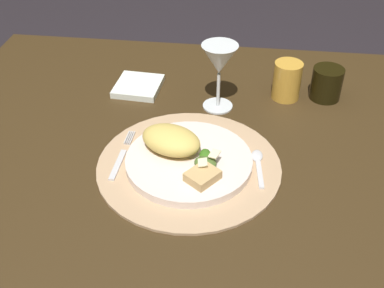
{
  "coord_description": "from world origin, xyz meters",
  "views": [
    {
      "loc": [
        0.16,
        -0.83,
        1.35
      ],
      "look_at": [
        0.06,
        -0.04,
        0.74
      ],
      "focal_mm": 44.94,
      "sensor_mm": 36.0,
      "label": 1
    }
  ],
  "objects_px": {
    "napkin": "(138,86)",
    "spoon": "(258,162)",
    "amber_tumbler": "(287,81)",
    "wine_glass": "(219,62)",
    "fork": "(121,157)",
    "dark_tumbler": "(327,83)",
    "dinner_plate": "(189,161)",
    "dining_table": "(169,199)"
  },
  "relations": [
    {
      "from": "napkin",
      "to": "dark_tumbler",
      "type": "relative_size",
      "value": 1.46
    },
    {
      "from": "dining_table",
      "to": "spoon",
      "type": "distance_m",
      "value": 0.28
    },
    {
      "from": "napkin",
      "to": "amber_tumbler",
      "type": "xyz_separation_m",
      "value": [
        0.37,
        0.01,
        0.04
      ]
    },
    {
      "from": "fork",
      "to": "wine_glass",
      "type": "bearing_deg",
      "value": 51.52
    },
    {
      "from": "dinner_plate",
      "to": "amber_tumbler",
      "type": "height_order",
      "value": "amber_tumbler"
    },
    {
      "from": "dining_table",
      "to": "spoon",
      "type": "relative_size",
      "value": 9.4
    },
    {
      "from": "dining_table",
      "to": "napkin",
      "type": "xyz_separation_m",
      "value": [
        -0.11,
        0.2,
        0.19
      ]
    },
    {
      "from": "dinner_plate",
      "to": "fork",
      "type": "distance_m",
      "value": 0.14
    },
    {
      "from": "napkin",
      "to": "amber_tumbler",
      "type": "distance_m",
      "value": 0.37
    },
    {
      "from": "dinner_plate",
      "to": "dark_tumbler",
      "type": "distance_m",
      "value": 0.43
    },
    {
      "from": "napkin",
      "to": "amber_tumbler",
      "type": "bearing_deg",
      "value": 1.09
    },
    {
      "from": "napkin",
      "to": "spoon",
      "type": "bearing_deg",
      "value": -41.02
    },
    {
      "from": "wine_glass",
      "to": "dark_tumbler",
      "type": "xyz_separation_m",
      "value": [
        0.26,
        0.07,
        -0.08
      ]
    },
    {
      "from": "napkin",
      "to": "dinner_plate",
      "type": "bearing_deg",
      "value": -59.82
    },
    {
      "from": "wine_glass",
      "to": "dark_tumbler",
      "type": "distance_m",
      "value": 0.28
    },
    {
      "from": "dinner_plate",
      "to": "napkin",
      "type": "height_order",
      "value": "dinner_plate"
    },
    {
      "from": "dinner_plate",
      "to": "dark_tumbler",
      "type": "relative_size",
      "value": 3.22
    },
    {
      "from": "spoon",
      "to": "amber_tumbler",
      "type": "distance_m",
      "value": 0.28
    },
    {
      "from": "napkin",
      "to": "dark_tumbler",
      "type": "height_order",
      "value": "dark_tumbler"
    },
    {
      "from": "spoon",
      "to": "amber_tumbler",
      "type": "relative_size",
      "value": 1.27
    },
    {
      "from": "napkin",
      "to": "wine_glass",
      "type": "xyz_separation_m",
      "value": [
        0.21,
        -0.06,
        0.11
      ]
    },
    {
      "from": "dining_table",
      "to": "fork",
      "type": "height_order",
      "value": "fork"
    },
    {
      "from": "fork",
      "to": "wine_glass",
      "type": "xyz_separation_m",
      "value": [
        0.18,
        0.23,
        0.11
      ]
    },
    {
      "from": "spoon",
      "to": "wine_glass",
      "type": "xyz_separation_m",
      "value": [
        -0.1,
        0.21,
        0.11
      ]
    },
    {
      "from": "spoon",
      "to": "napkin",
      "type": "distance_m",
      "value": 0.41
    },
    {
      "from": "fork",
      "to": "napkin",
      "type": "height_order",
      "value": "napkin"
    },
    {
      "from": "dining_table",
      "to": "dark_tumbler",
      "type": "distance_m",
      "value": 0.48
    },
    {
      "from": "fork",
      "to": "dark_tumbler",
      "type": "bearing_deg",
      "value": 34.52
    },
    {
      "from": "wine_glass",
      "to": "amber_tumbler",
      "type": "bearing_deg",
      "value": 21.72
    },
    {
      "from": "napkin",
      "to": "wine_glass",
      "type": "bearing_deg",
      "value": -15.51
    },
    {
      "from": "dark_tumbler",
      "to": "dinner_plate",
      "type": "bearing_deg",
      "value": -134.31
    },
    {
      "from": "wine_glass",
      "to": "dinner_plate",
      "type": "bearing_deg",
      "value": -99.73
    },
    {
      "from": "dining_table",
      "to": "amber_tumbler",
      "type": "bearing_deg",
      "value": 38.37
    },
    {
      "from": "dinner_plate",
      "to": "dark_tumbler",
      "type": "bearing_deg",
      "value": 45.69
    },
    {
      "from": "amber_tumbler",
      "to": "fork",
      "type": "bearing_deg",
      "value": -139.56
    },
    {
      "from": "dinner_plate",
      "to": "fork",
      "type": "bearing_deg",
      "value": 178.79
    },
    {
      "from": "dining_table",
      "to": "fork",
      "type": "bearing_deg",
      "value": -133.59
    },
    {
      "from": "amber_tumbler",
      "to": "dining_table",
      "type": "bearing_deg",
      "value": -141.63
    },
    {
      "from": "fork",
      "to": "spoon",
      "type": "bearing_deg",
      "value": 3.74
    },
    {
      "from": "dining_table",
      "to": "amber_tumbler",
      "type": "height_order",
      "value": "amber_tumbler"
    },
    {
      "from": "fork",
      "to": "napkin",
      "type": "relative_size",
      "value": 1.38
    },
    {
      "from": "dinner_plate",
      "to": "fork",
      "type": "height_order",
      "value": "dinner_plate"
    }
  ]
}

